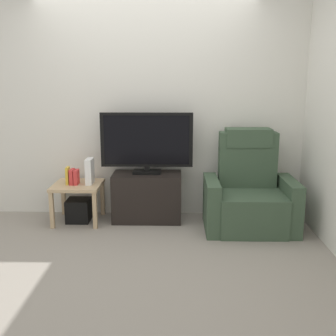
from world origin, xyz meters
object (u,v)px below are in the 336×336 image
object	(u,v)px
tv_stand	(147,197)
subwoofer_box	(79,210)
television	(147,142)
recliner_armchair	(249,195)
book_leftmost	(68,176)
book_middle	(72,177)
game_console	(90,171)
side_table	(78,190)
book_rightmost	(76,177)

from	to	relation	value
tv_stand	subwoofer_box	distance (m)	0.81
television	subwoofer_box	xyz separation A→B (m)	(-0.79, -0.09, -0.79)
recliner_armchair	subwoofer_box	distance (m)	1.96
television	book_leftmost	world-z (taller)	television
book_middle	game_console	distance (m)	0.21
subwoofer_box	book_middle	xyz separation A→B (m)	(-0.05, -0.02, 0.40)
television	book_middle	world-z (taller)	television
television	side_table	size ratio (longest dim) A/B	1.94
television	subwoofer_box	distance (m)	1.12
book_rightmost	game_console	bearing A→B (deg)	11.52
recliner_armchair	book_middle	distance (m)	2.00
television	book_rightmost	bearing A→B (deg)	-172.26
tv_stand	book_leftmost	distance (m)	0.94
recliner_armchair	book_leftmost	xyz separation A→B (m)	(-2.04, 0.13, 0.17)
television	side_table	distance (m)	0.97
game_console	subwoofer_box	bearing A→B (deg)	-176.05
tv_stand	recliner_armchair	world-z (taller)	recliner_armchair
book_leftmost	book_rightmost	distance (m)	0.10
book_rightmost	game_console	size ratio (longest dim) A/B	0.57
subwoofer_box	book_middle	size ratio (longest dim) A/B	1.51
television	recliner_armchair	size ratio (longest dim) A/B	0.97
side_table	book_leftmost	world-z (taller)	book_leftmost
side_table	game_console	bearing A→B (deg)	3.95
television	book_middle	size ratio (longest dim) A/B	6.05
television	game_console	bearing A→B (deg)	-173.12
television	book_rightmost	world-z (taller)	television
subwoofer_box	book_rightmost	distance (m)	0.40
recliner_armchair	game_console	distance (m)	1.81
recliner_armchair	book_rightmost	bearing A→B (deg)	-175.30
recliner_armchair	side_table	world-z (taller)	recliner_armchair
book_rightmost	book_leftmost	bearing A→B (deg)	180.00
book_leftmost	book_middle	bearing A→B (deg)	0.00
book_leftmost	book_rightmost	size ratio (longest dim) A/B	1.19
side_table	subwoofer_box	xyz separation A→B (m)	(0.00, -0.00, -0.25)
tv_stand	book_rightmost	distance (m)	0.84
book_middle	game_console	size ratio (longest dim) A/B	0.60
recliner_armchair	subwoofer_box	world-z (taller)	recliner_armchair
television	subwoofer_box	bearing A→B (deg)	-173.66
television	book_leftmost	size ratio (longest dim) A/B	5.30
subwoofer_box	book_rightmost	xyz separation A→B (m)	(-0.00, -0.02, 0.40)
tv_stand	television	size ratio (longest dim) A/B	0.75
game_console	tv_stand	bearing A→B (deg)	5.24
television	game_console	distance (m)	0.73
book_middle	book_rightmost	bearing A→B (deg)	0.00
tv_stand	book_leftmost	world-z (taller)	book_leftmost
tv_stand	television	distance (m)	0.65
television	subwoofer_box	size ratio (longest dim) A/B	4.00
side_table	book_leftmost	size ratio (longest dim) A/B	2.73
book_rightmost	recliner_armchair	bearing A→B (deg)	-3.87
tv_stand	subwoofer_box	xyz separation A→B (m)	(-0.79, -0.07, -0.15)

